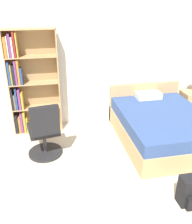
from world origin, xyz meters
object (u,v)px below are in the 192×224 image
Objects in this scene: bed at (161,125)px; nightstand at (191,105)px; bookshelf at (26,84)px; office_chair at (44,133)px.

nightstand is at bearing 35.00° from bed.
bookshelf is 1.97× the size of office_chair.
bookshelf is 3.54m from nightstand.
office_chair is at bearing -164.34° from nightstand.
bookshelf is at bearing 161.12° from bed.
bed is at bearing 4.08° from office_chair.
office_chair is 3.32m from nightstand.
office_chair is at bearing -74.39° from bookshelf.
bed is (2.41, -0.82, -0.70)m from bookshelf.
nightstand is (3.47, -0.08, -0.69)m from bookshelf.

